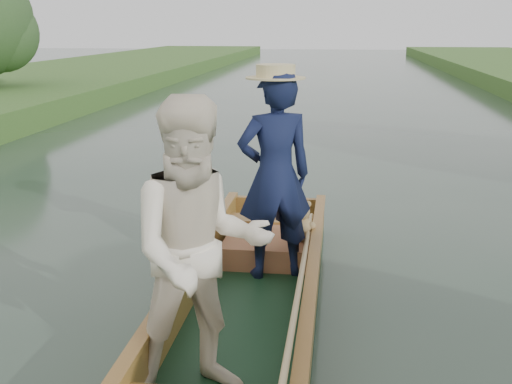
# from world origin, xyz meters

# --- Properties ---
(ground) EXTENTS (120.00, 120.00, 0.00)m
(ground) POSITION_xyz_m (0.00, 0.00, 0.00)
(ground) COLOR #283D30
(ground) RESTS_ON ground
(trees_far) EXTENTS (22.06, 13.33, 4.60)m
(trees_far) POSITION_xyz_m (1.34, 7.14, 2.52)
(trees_far) COLOR #47331E
(trees_far) RESTS_ON ground
(punt) EXTENTS (1.24, 5.02, 1.98)m
(punt) POSITION_xyz_m (-0.02, -0.18, 0.72)
(punt) COLOR black
(punt) RESTS_ON ground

